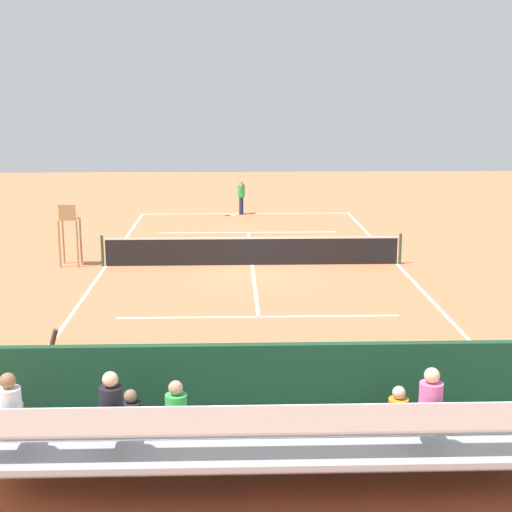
{
  "coord_description": "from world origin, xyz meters",
  "views": [
    {
      "loc": [
        0.7,
        25.16,
        5.88
      ],
      "look_at": [
        0.0,
        4.0,
        1.2
      ],
      "focal_mm": 52.85,
      "sensor_mm": 36.0,
      "label": 1
    }
  ],
  "objects_px": {
    "bleacher_stand": "(280,445)",
    "equipment_bag": "(313,434)",
    "tennis_racket": "(233,215)",
    "tennis_net": "(252,251)",
    "umpire_chair": "(69,228)",
    "line_judge": "(51,384)",
    "courtside_bench": "(404,409)",
    "tennis_ball_near": "(242,220)",
    "tennis_player": "(241,193)"
  },
  "relations": [
    {
      "from": "equipment_bag",
      "to": "tennis_player",
      "type": "height_order",
      "value": "tennis_player"
    },
    {
      "from": "equipment_bag",
      "to": "tennis_ball_near",
      "type": "distance_m",
      "value": 22.49
    },
    {
      "from": "equipment_bag",
      "to": "tennis_player",
      "type": "bearing_deg",
      "value": -87.92
    },
    {
      "from": "equipment_bag",
      "to": "tennis_racket",
      "type": "xyz_separation_m",
      "value": [
        1.29,
        -23.8,
        -0.16
      ]
    },
    {
      "from": "courtside_bench",
      "to": "bleacher_stand",
      "type": "bearing_deg",
      "value": 42.87
    },
    {
      "from": "tennis_net",
      "to": "line_judge",
      "type": "height_order",
      "value": "line_judge"
    },
    {
      "from": "tennis_player",
      "to": "tennis_ball_near",
      "type": "bearing_deg",
      "value": 89.62
    },
    {
      "from": "tennis_racket",
      "to": "courtside_bench",
      "type": "bearing_deg",
      "value": 96.93
    },
    {
      "from": "courtside_bench",
      "to": "tennis_racket",
      "type": "relative_size",
      "value": 3.09
    },
    {
      "from": "line_judge",
      "to": "courtside_bench",
      "type": "bearing_deg",
      "value": 178.36
    },
    {
      "from": "tennis_racket",
      "to": "line_judge",
      "type": "bearing_deg",
      "value": 82.41
    },
    {
      "from": "tennis_net",
      "to": "courtside_bench",
      "type": "bearing_deg",
      "value": 99.56
    },
    {
      "from": "umpire_chair",
      "to": "tennis_racket",
      "type": "bearing_deg",
      "value": -118.34
    },
    {
      "from": "equipment_bag",
      "to": "tennis_net",
      "type": "bearing_deg",
      "value": -87.21
    },
    {
      "from": "bleacher_stand",
      "to": "line_judge",
      "type": "relative_size",
      "value": 4.7
    },
    {
      "from": "courtside_bench",
      "to": "line_judge",
      "type": "relative_size",
      "value": 0.93
    },
    {
      "from": "tennis_net",
      "to": "equipment_bag",
      "type": "height_order",
      "value": "tennis_net"
    },
    {
      "from": "tennis_net",
      "to": "bleacher_stand",
      "type": "xyz_separation_m",
      "value": [
        0.03,
        15.38,
        0.47
      ]
    },
    {
      "from": "tennis_racket",
      "to": "line_judge",
      "type": "height_order",
      "value": "line_judge"
    },
    {
      "from": "tennis_racket",
      "to": "tennis_ball_near",
      "type": "xyz_separation_m",
      "value": [
        -0.4,
        1.32,
        0.02
      ]
    },
    {
      "from": "courtside_bench",
      "to": "tennis_ball_near",
      "type": "height_order",
      "value": "courtside_bench"
    },
    {
      "from": "tennis_racket",
      "to": "bleacher_stand",
      "type": "bearing_deg",
      "value": 91.35
    },
    {
      "from": "courtside_bench",
      "to": "tennis_player",
      "type": "relative_size",
      "value": 0.93
    },
    {
      "from": "equipment_bag",
      "to": "courtside_bench",
      "type": "bearing_deg",
      "value": -175.36
    },
    {
      "from": "courtside_bench",
      "to": "tennis_racket",
      "type": "distance_m",
      "value": 23.85
    },
    {
      "from": "tennis_net",
      "to": "line_judge",
      "type": "xyz_separation_m",
      "value": [
        3.77,
        13.1,
        0.51
      ]
    },
    {
      "from": "courtside_bench",
      "to": "tennis_ball_near",
      "type": "relative_size",
      "value": 27.27
    },
    {
      "from": "tennis_player",
      "to": "line_judge",
      "type": "xyz_separation_m",
      "value": [
        3.55,
        23.91,
        0.0
      ]
    },
    {
      "from": "tennis_player",
      "to": "tennis_net",
      "type": "bearing_deg",
      "value": 91.19
    },
    {
      "from": "bleacher_stand",
      "to": "courtside_bench",
      "type": "xyz_separation_m",
      "value": [
        -2.27,
        -2.11,
        -0.41
      ]
    },
    {
      "from": "bleacher_stand",
      "to": "courtside_bench",
      "type": "distance_m",
      "value": 3.12
    },
    {
      "from": "tennis_racket",
      "to": "line_judge",
      "type": "xyz_separation_m",
      "value": [
        3.13,
        23.5,
        1.0
      ]
    },
    {
      "from": "umpire_chair",
      "to": "tennis_ball_near",
      "type": "relative_size",
      "value": 32.42
    },
    {
      "from": "bleacher_stand",
      "to": "line_judge",
      "type": "distance_m",
      "value": 4.38
    },
    {
      "from": "umpire_chair",
      "to": "line_judge",
      "type": "relative_size",
      "value": 1.11
    },
    {
      "from": "tennis_ball_near",
      "to": "tennis_net",
      "type": "bearing_deg",
      "value": 91.5
    },
    {
      "from": "tennis_net",
      "to": "tennis_racket",
      "type": "distance_m",
      "value": 10.43
    },
    {
      "from": "tennis_ball_near",
      "to": "line_judge",
      "type": "height_order",
      "value": "line_judge"
    },
    {
      "from": "bleacher_stand",
      "to": "equipment_bag",
      "type": "xyz_separation_m",
      "value": [
        -0.69,
        -1.98,
        -0.79
      ]
    },
    {
      "from": "bleacher_stand",
      "to": "courtside_bench",
      "type": "bearing_deg",
      "value": -137.13
    },
    {
      "from": "tennis_ball_near",
      "to": "tennis_racket",
      "type": "bearing_deg",
      "value": -72.98
    },
    {
      "from": "equipment_bag",
      "to": "bleacher_stand",
      "type": "bearing_deg",
      "value": 70.85
    },
    {
      "from": "courtside_bench",
      "to": "line_judge",
      "type": "bearing_deg",
      "value": -1.64
    },
    {
      "from": "tennis_net",
      "to": "umpire_chair",
      "type": "bearing_deg",
      "value": -0.85
    },
    {
      "from": "tennis_player",
      "to": "tennis_racket",
      "type": "height_order",
      "value": "tennis_player"
    },
    {
      "from": "umpire_chair",
      "to": "equipment_bag",
      "type": "distance_m",
      "value": 15.17
    },
    {
      "from": "umpire_chair",
      "to": "line_judge",
      "type": "bearing_deg",
      "value": 100.42
    },
    {
      "from": "bleacher_stand",
      "to": "tennis_net",
      "type": "bearing_deg",
      "value": -90.13
    },
    {
      "from": "umpire_chair",
      "to": "courtside_bench",
      "type": "height_order",
      "value": "umpire_chair"
    },
    {
      "from": "courtside_bench",
      "to": "equipment_bag",
      "type": "distance_m",
      "value": 1.63
    }
  ]
}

